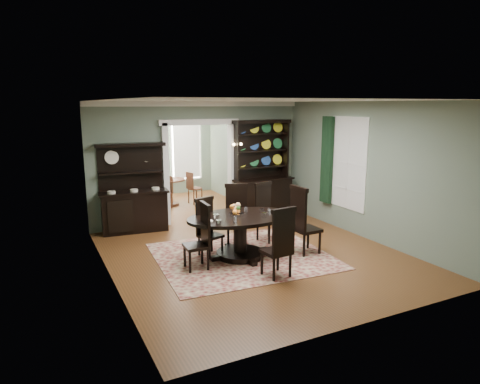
# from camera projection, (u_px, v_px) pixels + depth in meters

# --- Properties ---
(room) EXTENTS (5.51, 6.01, 3.01)m
(room) POSITION_uv_depth(u_px,v_px,m) (255.00, 177.00, 8.15)
(room) COLOR brown
(room) RESTS_ON ground
(parlor) EXTENTS (3.51, 3.50, 3.01)m
(parlor) POSITION_uv_depth(u_px,v_px,m) (169.00, 152.00, 12.98)
(parlor) COLOR brown
(parlor) RESTS_ON ground
(doorway_trim) EXTENTS (2.08, 0.25, 2.57)m
(doorway_trim) POSITION_uv_depth(u_px,v_px,m) (199.00, 158.00, 10.74)
(doorway_trim) COLOR silver
(doorway_trim) RESTS_ON floor
(right_window) EXTENTS (0.15, 1.47, 2.12)m
(right_window) POSITION_uv_depth(u_px,v_px,m) (338.00, 162.00, 10.10)
(right_window) COLOR white
(right_window) RESTS_ON wall_right
(wall_sconce) EXTENTS (0.27, 0.21, 0.21)m
(wall_sconce) POSITION_uv_depth(u_px,v_px,m) (236.00, 146.00, 10.96)
(wall_sconce) COLOR gold
(wall_sconce) RESTS_ON back_wall_right
(rug) EXTENTS (3.44, 3.09, 0.01)m
(rug) POSITION_uv_depth(u_px,v_px,m) (242.00, 256.00, 8.40)
(rug) COLOR maroon
(rug) RESTS_ON floor
(dining_table) EXTENTS (2.16, 2.04, 0.83)m
(dining_table) POSITION_uv_depth(u_px,v_px,m) (240.00, 228.00, 8.26)
(dining_table) COLOR black
(dining_table) RESTS_ON rug
(centerpiece) EXTENTS (1.41, 0.91, 0.23)m
(centerpiece) POSITION_uv_depth(u_px,v_px,m) (237.00, 212.00, 8.22)
(centerpiece) COLOR silver
(centerpiece) RESTS_ON dining_table
(chair_far_left) EXTENTS (0.53, 0.51, 1.15)m
(chair_far_left) POSITION_uv_depth(u_px,v_px,m) (207.00, 225.00, 8.38)
(chair_far_left) COLOR black
(chair_far_left) RESTS_ON rug
(chair_far_mid) EXTENTS (0.62, 0.61, 1.30)m
(chair_far_mid) POSITION_uv_depth(u_px,v_px,m) (237.00, 213.00, 9.02)
(chair_far_mid) COLOR black
(chair_far_mid) RESTS_ON rug
(chair_far_right) EXTENTS (0.58, 0.56, 1.28)m
(chair_far_right) POSITION_uv_depth(u_px,v_px,m) (266.00, 210.00, 9.32)
(chair_far_right) COLOR black
(chair_far_right) RESTS_ON rug
(chair_end_left) EXTENTS (0.45, 0.47, 1.21)m
(chair_end_left) POSITION_uv_depth(u_px,v_px,m) (201.00, 234.00, 7.68)
(chair_end_left) COLOR black
(chair_end_left) RESTS_ON rug
(chair_end_right) EXTENTS (0.50, 0.53, 1.38)m
(chair_end_right) POSITION_uv_depth(u_px,v_px,m) (302.00, 219.00, 8.40)
(chair_end_right) COLOR black
(chair_end_right) RESTS_ON rug
(chair_near) EXTENTS (0.51, 0.49, 1.26)m
(chair_near) POSITION_uv_depth(u_px,v_px,m) (280.00, 241.00, 7.22)
(chair_near) COLOR black
(chair_near) RESTS_ON rug
(sideboard) EXTENTS (1.61, 0.70, 2.06)m
(sideboard) POSITION_uv_depth(u_px,v_px,m) (134.00, 201.00, 9.95)
(sideboard) COLOR black
(sideboard) RESTS_ON floor
(welsh_dresser) EXTENTS (1.66, 0.69, 2.54)m
(welsh_dresser) POSITION_uv_depth(u_px,v_px,m) (262.00, 181.00, 11.36)
(welsh_dresser) COLOR black
(welsh_dresser) RESTS_ON floor
(parlor_table) EXTENTS (0.85, 0.85, 0.78)m
(parlor_table) POSITION_uv_depth(u_px,v_px,m) (171.00, 188.00, 12.55)
(parlor_table) COLOR #532A17
(parlor_table) RESTS_ON parlor_floor
(parlor_chair_left) EXTENTS (0.41, 0.40, 0.92)m
(parlor_chair_left) POSITION_uv_depth(u_px,v_px,m) (167.00, 191.00, 12.27)
(parlor_chair_left) COLOR #532A17
(parlor_chair_left) RESTS_ON parlor_floor
(parlor_chair_right) EXTENTS (0.44, 0.43, 0.97)m
(parlor_chair_right) POSITION_uv_depth(u_px,v_px,m) (193.00, 187.00, 12.73)
(parlor_chair_right) COLOR #532A17
(parlor_chair_right) RESTS_ON parlor_floor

